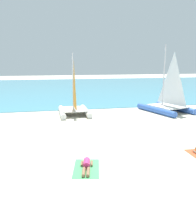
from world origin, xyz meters
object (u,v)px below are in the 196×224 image
Objects in this scene: sailboat_white at (74,106)px; sailboat_blue at (167,102)px; towel_left at (86,168)px; sunbather_left at (86,165)px.

sailboat_blue is (8.47, -0.65, 0.12)m from sailboat_white.
sailboat_blue reaches higher than sailboat_white.
sailboat_white is at bearing 86.86° from towel_left.
sailboat_white is at bearing 158.25° from sailboat_blue.
sunbather_left is at bearing -93.65° from sailboat_white.
towel_left is at bearing -90.00° from sunbather_left.
sailboat_white reaches higher than towel_left.
sailboat_white is 8.49m from sailboat_blue.
sailboat_blue is 3.87× the size of sunbather_left.
sailboat_blue is 13.55m from towel_left.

